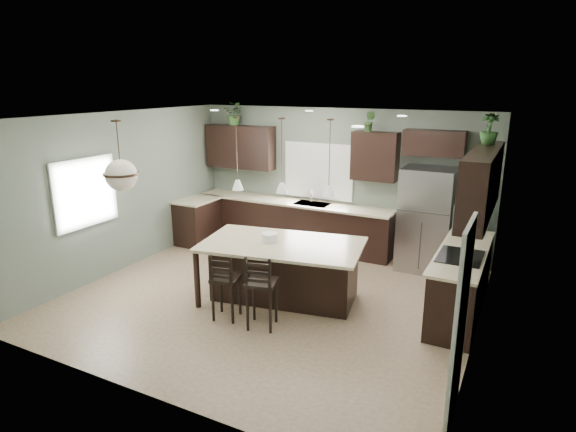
{
  "coord_description": "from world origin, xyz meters",
  "views": [
    {
      "loc": [
        3.4,
        -6.06,
        3.27
      ],
      "look_at": [
        0.1,
        0.4,
        1.25
      ],
      "focal_mm": 30.0,
      "sensor_mm": 36.0,
      "label": 1
    }
  ],
  "objects_px": {
    "bar_stool_center": "(262,291)",
    "plant_back_left": "(235,114)",
    "refrigerator": "(426,220)",
    "kitchen_island": "(282,272)",
    "serving_dish": "(270,238)",
    "bar_stool_left": "(226,285)"
  },
  "relations": [
    {
      "from": "serving_dish",
      "to": "bar_stool_center",
      "type": "bearing_deg",
      "value": -67.69
    },
    {
      "from": "refrigerator",
      "to": "bar_stool_center",
      "type": "bearing_deg",
      "value": -115.41
    },
    {
      "from": "refrigerator",
      "to": "plant_back_left",
      "type": "relative_size",
      "value": 3.88
    },
    {
      "from": "serving_dish",
      "to": "bar_stool_left",
      "type": "bearing_deg",
      "value": -104.56
    },
    {
      "from": "plant_back_left",
      "to": "serving_dish",
      "type": "bearing_deg",
      "value": -48.69
    },
    {
      "from": "kitchen_island",
      "to": "bar_stool_center",
      "type": "distance_m",
      "value": 0.91
    },
    {
      "from": "refrigerator",
      "to": "bar_stool_center",
      "type": "relative_size",
      "value": 1.72
    },
    {
      "from": "refrigerator",
      "to": "bar_stool_left",
      "type": "bearing_deg",
      "value": -123.21
    },
    {
      "from": "serving_dish",
      "to": "plant_back_left",
      "type": "xyz_separation_m",
      "value": [
        -2.24,
        2.55,
        1.64
      ]
    },
    {
      "from": "serving_dish",
      "to": "kitchen_island",
      "type": "bearing_deg",
      "value": 10.06
    },
    {
      "from": "refrigerator",
      "to": "bar_stool_left",
      "type": "relative_size",
      "value": 1.85
    },
    {
      "from": "kitchen_island",
      "to": "bar_stool_center",
      "type": "xyz_separation_m",
      "value": [
        0.16,
        -0.9,
        0.08
      ]
    },
    {
      "from": "bar_stool_center",
      "to": "plant_back_left",
      "type": "xyz_separation_m",
      "value": [
        -2.59,
        3.41,
        2.1
      ]
    },
    {
      "from": "kitchen_island",
      "to": "serving_dish",
      "type": "xyz_separation_m",
      "value": [
        -0.2,
        -0.03,
        0.53
      ]
    },
    {
      "from": "refrigerator",
      "to": "bar_stool_left",
      "type": "xyz_separation_m",
      "value": [
        -2.1,
        -3.2,
        -0.42
      ]
    },
    {
      "from": "bar_stool_left",
      "to": "kitchen_island",
      "type": "bearing_deg",
      "value": 53.31
    },
    {
      "from": "refrigerator",
      "to": "bar_stool_center",
      "type": "xyz_separation_m",
      "value": [
        -1.52,
        -3.2,
        -0.39
      ]
    },
    {
      "from": "refrigerator",
      "to": "bar_stool_left",
      "type": "height_order",
      "value": "refrigerator"
    },
    {
      "from": "bar_stool_center",
      "to": "plant_back_left",
      "type": "height_order",
      "value": "plant_back_left"
    },
    {
      "from": "refrigerator",
      "to": "plant_back_left",
      "type": "bearing_deg",
      "value": 177.01
    },
    {
      "from": "kitchen_island",
      "to": "bar_stool_center",
      "type": "relative_size",
      "value": 2.24
    },
    {
      "from": "serving_dish",
      "to": "bar_stool_center",
      "type": "distance_m",
      "value": 1.04
    }
  ]
}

